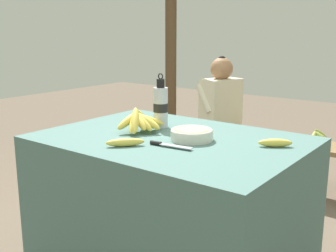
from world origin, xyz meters
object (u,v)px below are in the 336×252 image
Objects in this scene: wooden_bench at (259,142)px; seated_vendor at (217,107)px; water_bottle at (161,106)px; loose_banana_front at (125,142)px; banana_bunch_ripe at (141,120)px; support_post_near at (171,22)px; serving_bowl at (192,134)px; loose_banana_side at (275,143)px; knife at (165,144)px; banana_bunch_green at (319,137)px.

seated_vendor is at bearing -177.36° from wooden_bench.
water_bottle is 0.44m from loose_banana_front.
loose_banana_front is at bearing -84.72° from wooden_bench.
wooden_bench is 1.59× the size of seated_vendor.
support_post_near is at bearing 122.64° from banana_bunch_ripe.
banana_bunch_ripe is 0.16m from water_bottle.
loose_banana_side is at bearing 18.94° from serving_bowl.
serving_bowl is at bearing -23.97° from water_bottle.
water_bottle is 1.37× the size of knife.
water_bottle reaches higher than banana_bunch_ripe.
loose_banana_side is at bearing -62.92° from wooden_bench.
support_post_near is at bearing -6.58° from seated_vendor.
loose_banana_side reaches higher than banana_bunch_green.
support_post_near reaches higher than serving_bowl.
support_post_near reaches higher than water_bottle.
serving_bowl is 0.40m from loose_banana_side.
banana_bunch_ripe is 1.03× the size of banana_bunch_green.
knife is (-0.03, -0.17, -0.02)m from serving_bowl.
seated_vendor is (-0.45, 1.54, -0.20)m from banana_bunch_ripe.
knife is 0.08× the size of support_post_near.
knife is (0.26, -0.30, -0.11)m from water_bottle.
seated_vendor is (-0.46, 1.39, -0.26)m from water_bottle.
banana_bunch_ripe reaches higher than banana_bunch_green.
serving_bowl is 0.96× the size of knife.
water_bottle reaches higher than loose_banana_side.
loose_banana_side is 2.60m from support_post_near.
knife is at bearing 129.64° from seated_vendor.
loose_banana_front is 1.88m from banana_bunch_green.
loose_banana_side is 0.60× the size of banana_bunch_green.
banana_bunch_ripe is 1.62m from seated_vendor.
banana_bunch_ripe reaches higher than loose_banana_front.
support_post_near reaches higher than banana_bunch_ripe.
wooden_bench is at bearing 117.08° from loose_banana_side.
banana_bunch_ripe is at bearing -88.46° from wooden_bench.
wooden_bench is 0.48m from seated_vendor.
knife is 1.75m from banana_bunch_green.
support_post_near is at bearing 165.39° from wooden_bench.
serving_bowl is 0.12× the size of wooden_bench.
seated_vendor reaches higher than serving_bowl.
loose_banana_front reaches higher than banana_bunch_green.
loose_banana_side is 0.14× the size of seated_vendor.
banana_bunch_green is at bearing 72.97° from water_bottle.
wooden_bench is (-0.04, 1.56, -0.46)m from banana_bunch_ripe.
support_post_near reaches higher than loose_banana_front.
seated_vendor is at bearing 129.00° from loose_banana_side.
loose_banana_side is at bearing -42.41° from support_post_near.
banana_bunch_ripe is 0.29m from loose_banana_front.
water_bottle reaches higher than wooden_bench.
knife is 0.87× the size of banana_bunch_green.
banana_bunch_green is (0.89, 0.03, -0.14)m from seated_vendor.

